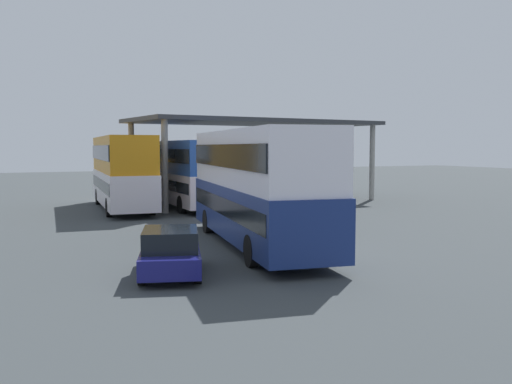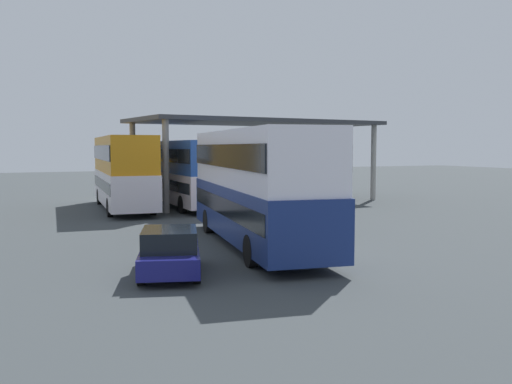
{
  "view_description": "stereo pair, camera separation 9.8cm",
  "coord_description": "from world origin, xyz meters",
  "px_view_note": "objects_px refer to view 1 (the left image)",
  "views": [
    {
      "loc": [
        -9.17,
        -16.52,
        3.66
      ],
      "look_at": [
        -0.66,
        2.2,
        2.0
      ],
      "focal_mm": 39.36,
      "sensor_mm": 36.0,
      "label": 1
    },
    {
      "loc": [
        -9.09,
        -16.56,
        3.66
      ],
      "look_at": [
        -0.66,
        2.2,
        2.0
      ],
      "focal_mm": 39.36,
      "sensor_mm": 36.0,
      "label": 2
    }
  ],
  "objects_px": {
    "double_decker_near_canopy": "(122,170)",
    "double_decker_mid_row": "(184,171)",
    "parked_hatchback": "(171,252)",
    "double_decker_main": "(256,183)"
  },
  "relations": [
    {
      "from": "parked_hatchback",
      "to": "double_decker_mid_row",
      "type": "relative_size",
      "value": 0.39
    },
    {
      "from": "double_decker_main",
      "to": "double_decker_mid_row",
      "type": "xyz_separation_m",
      "value": [
        1.57,
        13.99,
        -0.13
      ]
    },
    {
      "from": "parked_hatchback",
      "to": "double_decker_near_canopy",
      "type": "xyz_separation_m",
      "value": [
        2.12,
        17.63,
        1.66
      ]
    },
    {
      "from": "double_decker_main",
      "to": "double_decker_near_canopy",
      "type": "height_order",
      "value": "double_decker_main"
    },
    {
      "from": "double_decker_mid_row",
      "to": "double_decker_near_canopy",
      "type": "bearing_deg",
      "value": 86.04
    },
    {
      "from": "double_decker_near_canopy",
      "to": "double_decker_mid_row",
      "type": "height_order",
      "value": "double_decker_near_canopy"
    },
    {
      "from": "parked_hatchback",
      "to": "double_decker_near_canopy",
      "type": "bearing_deg",
      "value": 10.06
    },
    {
      "from": "double_decker_main",
      "to": "parked_hatchback",
      "type": "bearing_deg",
      "value": 137.36
    },
    {
      "from": "double_decker_near_canopy",
      "to": "parked_hatchback",
      "type": "bearing_deg",
      "value": 177.36
    },
    {
      "from": "double_decker_main",
      "to": "double_decker_near_canopy",
      "type": "distance_m",
      "value": 14.41
    }
  ]
}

